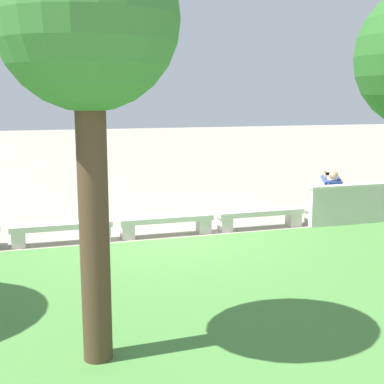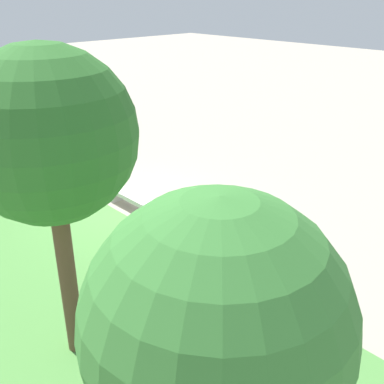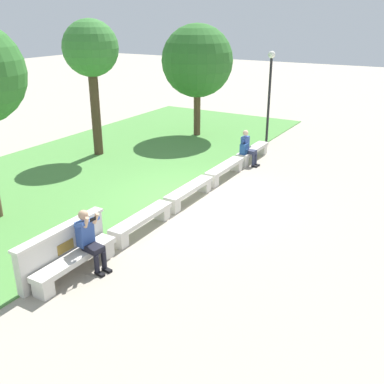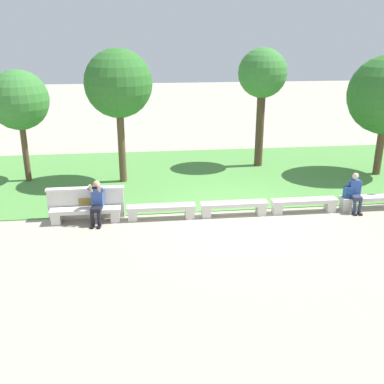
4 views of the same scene
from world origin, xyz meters
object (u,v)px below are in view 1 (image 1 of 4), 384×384
at_px(bench_main, 345,210).
at_px(bench_far, 62,230).
at_px(bench_near, 260,216).
at_px(bench_mid, 166,222).
at_px(tree_far_back, 87,28).
at_px(person_photographer, 331,193).

distance_m(bench_main, bench_far, 6.93).
height_order(bench_near, bench_mid, same).
bearing_deg(bench_far, bench_mid, 180.00).
bearing_deg(tree_far_back, bench_mid, -112.26).
height_order(bench_mid, tree_far_back, tree_far_back).
bearing_deg(bench_near, person_photographer, -177.73).
height_order(bench_mid, bench_far, same).
bearing_deg(person_photographer, tree_far_back, 40.31).
distance_m(bench_far, tree_far_back, 6.46).
xyz_separation_m(bench_mid, bench_far, (2.31, 0.00, 0.00)).
relative_size(bench_main, bench_far, 1.00).
bearing_deg(bench_far, tree_far_back, 91.03).
xyz_separation_m(bench_far, person_photographer, (-6.56, -0.08, 0.43)).
distance_m(bench_far, person_photographer, 6.57).
xyz_separation_m(bench_near, bench_mid, (2.31, 0.00, 0.00)).
relative_size(bench_near, bench_mid, 1.00).
distance_m(bench_mid, tree_far_back, 6.83).
xyz_separation_m(bench_near, tree_far_back, (4.52, 5.40, 3.54)).
bearing_deg(person_photographer, bench_far, 0.67).
bearing_deg(bench_main, person_photographer, -11.74).
height_order(bench_main, tree_far_back, tree_far_back).
bearing_deg(tree_far_back, bench_far, -88.97).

